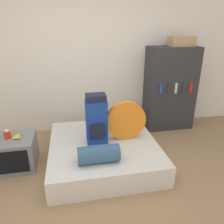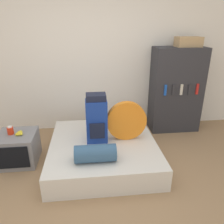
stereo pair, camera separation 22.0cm
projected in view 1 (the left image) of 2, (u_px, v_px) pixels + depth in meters
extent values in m
plane|color=#997551|center=(104.00, 205.00, 2.43)|extent=(16.00, 16.00, 0.00)
cube|color=white|center=(85.00, 59.00, 3.79)|extent=(8.00, 0.05, 2.60)
cube|color=silver|center=(103.00, 151.00, 3.19)|extent=(1.50, 1.55, 0.30)
cube|color=navy|center=(97.00, 122.00, 3.03)|extent=(0.29, 0.21, 0.61)
cube|color=#191E33|center=(96.00, 97.00, 2.91)|extent=(0.27, 0.20, 0.09)
cube|color=#191E33|center=(98.00, 131.00, 2.96)|extent=(0.20, 0.03, 0.22)
cylinder|color=orange|center=(126.00, 120.00, 3.13)|extent=(0.57, 0.10, 0.57)
cylinder|color=#33567A|center=(98.00, 154.00, 2.64)|extent=(0.51, 0.22, 0.22)
cube|color=gray|center=(16.00, 152.00, 3.03)|extent=(0.52, 0.51, 0.44)
cube|color=black|center=(11.00, 163.00, 2.78)|extent=(0.42, 0.02, 0.32)
cylinder|color=red|center=(7.00, 135.00, 2.93)|extent=(0.08, 0.08, 0.10)
cylinder|color=white|center=(7.00, 131.00, 2.91)|extent=(0.06, 0.06, 0.02)
ellipsoid|color=yellow|center=(16.00, 137.00, 2.95)|extent=(0.08, 0.15, 0.04)
ellipsoid|color=yellow|center=(17.00, 136.00, 2.95)|extent=(0.05, 0.14, 0.04)
ellipsoid|color=yellow|center=(18.00, 136.00, 2.95)|extent=(0.05, 0.14, 0.04)
ellipsoid|color=yellow|center=(19.00, 136.00, 2.96)|extent=(0.08, 0.15, 0.04)
cube|color=#2D2D33|center=(170.00, 89.00, 4.02)|extent=(0.88, 0.43, 1.51)
cube|color=#194CB2|center=(161.00, 89.00, 3.74)|extent=(0.04, 0.02, 0.18)
cube|color=#2D2D33|center=(168.00, 89.00, 3.76)|extent=(0.04, 0.02, 0.18)
cube|color=beige|center=(176.00, 88.00, 3.79)|extent=(0.04, 0.02, 0.18)
cube|color=#2D2D33|center=(183.00, 88.00, 3.81)|extent=(0.04, 0.02, 0.18)
cube|color=red|center=(191.00, 87.00, 3.84)|extent=(0.04, 0.02, 0.18)
cube|color=tan|center=(181.00, 41.00, 3.73)|extent=(0.41, 0.26, 0.16)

